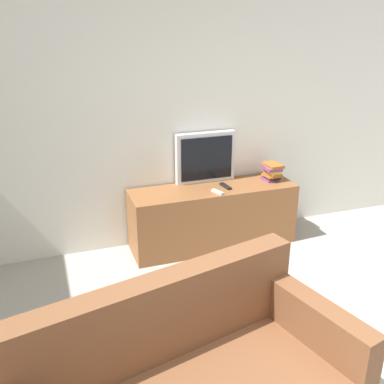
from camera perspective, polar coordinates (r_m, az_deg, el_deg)
The scene contains 6 objects.
wall_back at distance 4.57m, azimuth -2.10°, elevation 9.11°, with size 9.00×0.06×2.60m.
tv_stand at distance 4.70m, azimuth 2.65°, elevation -3.11°, with size 1.72×0.50×0.64m.
television at distance 4.67m, azimuth 1.71°, elevation 4.41°, with size 0.63×0.09×0.53m.
book_stack at distance 4.84m, azimuth 10.13°, elevation 2.64°, with size 0.18×0.23×0.18m.
remote_on_stand at distance 4.60m, azimuth 4.28°, elevation 0.74°, with size 0.06×0.18×0.02m.
remote_secondary at distance 4.44m, azimuth 3.25°, elevation 0.01°, with size 0.09×0.15×0.02m.
Camera 1 is at (-1.31, -1.24, 2.26)m, focal length 42.00 mm.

